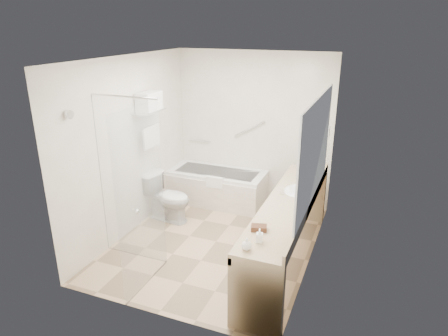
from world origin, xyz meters
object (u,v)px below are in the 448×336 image
at_px(bathtub, 217,187).
at_px(vanity_counter, 288,218).
at_px(amenity_basket, 259,228).
at_px(water_bottle_left, 301,164).
at_px(toilet, 168,198).

distance_m(bathtub, vanity_counter, 2.09).
bearing_deg(bathtub, amenity_basket, -57.60).
bearing_deg(water_bottle_left, bathtub, 170.05).
height_order(bathtub, toilet, toilet).
relative_size(vanity_counter, amenity_basket, 16.50).
distance_m(vanity_counter, toilet, 2.06).
bearing_deg(vanity_counter, amenity_basket, -99.63).
distance_m(toilet, water_bottle_left, 2.07).
distance_m(amenity_basket, water_bottle_left, 1.94).
relative_size(bathtub, amenity_basket, 9.78).
distance_m(vanity_counter, water_bottle_left, 1.18).
bearing_deg(bathtub, vanity_counter, -42.35).
bearing_deg(toilet, bathtub, -19.88).
height_order(toilet, water_bottle_left, water_bottle_left).
bearing_deg(vanity_counter, water_bottle_left, 94.34).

